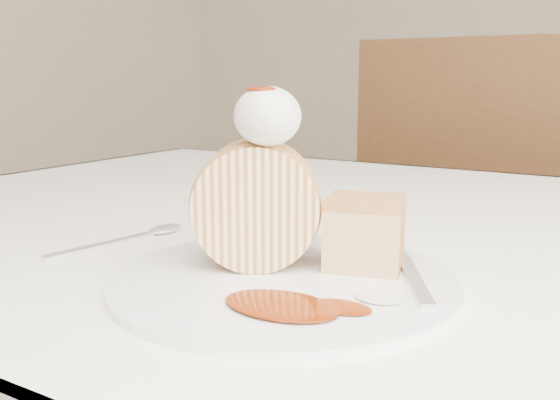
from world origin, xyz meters
The scene contains 10 objects.
table centered at (0.00, 0.20, 0.66)m, with size 1.40×0.90×0.75m.
chair_far centered at (-0.16, 1.07, 0.57)m, with size 0.48×0.48×0.99m.
plate centered at (-0.02, -0.03, 0.75)m, with size 0.27×0.27×0.01m, color white.
roulade_slice centered at (-0.06, -0.02, 0.81)m, with size 0.10×0.10×0.05m, color beige.
cake_chunk centered at (0.02, 0.02, 0.78)m, with size 0.06×0.05×0.05m, color tan.
whipped_cream centered at (-0.04, -0.03, 0.88)m, with size 0.05×0.05×0.05m, color white.
caramel_drizzle centered at (-0.04, -0.03, 0.90)m, with size 0.03×0.02×0.01m, color #6B1E04.
caramel_pool centered at (0.01, -0.09, 0.76)m, with size 0.08×0.05×0.00m, color #6B1E04, non-canonical shape.
fork centered at (0.07, 0.01, 0.76)m, with size 0.02×0.16×0.00m, color silver.
spoon centered at (-0.23, -0.03, 0.75)m, with size 0.02×0.14×0.00m, color silver.
Camera 1 is at (0.21, -0.43, 0.91)m, focal length 40.00 mm.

